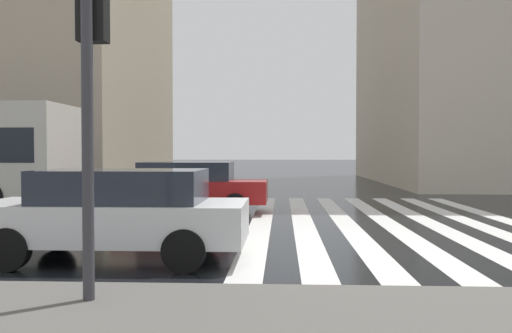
% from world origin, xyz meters
% --- Properties ---
extents(ground_plane, '(220.00, 220.00, 0.00)m').
position_xyz_m(ground_plane, '(0.00, 0.00, 0.00)').
color(ground_plane, black).
extents(zebra_crossing, '(13.00, 6.50, 0.01)m').
position_xyz_m(zebra_crossing, '(4.00, -1.19, 0.00)').
color(zebra_crossing, silver).
rests_on(zebra_crossing, ground_plane).
extents(traffic_signal_post, '(0.44, 0.30, 3.54)m').
position_xyz_m(traffic_signal_post, '(-3.64, 3.31, 2.70)').
color(traffic_signal_post, '#333338').
rests_on(traffic_signal_post, sidewalk_pavement).
extents(car_white, '(1.85, 4.10, 1.41)m').
position_xyz_m(car_white, '(-1.00, 3.87, 0.76)').
color(car_white, silver).
rests_on(car_white, ground_plane).
extents(car_red, '(1.85, 4.10, 1.41)m').
position_xyz_m(car_red, '(5.50, 3.82, 0.76)').
color(car_red, maroon).
rests_on(car_red, ground_plane).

